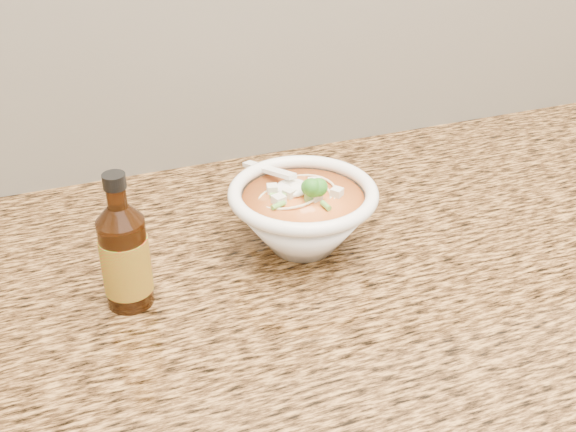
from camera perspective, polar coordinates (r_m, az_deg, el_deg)
name	(u,v)px	position (r m, az deg, el deg)	size (l,w,h in m)	color
counter_slab	(437,247)	(0.98, 11.70, -2.41)	(4.00, 0.68, 0.04)	#A0703A
soup_bowl	(303,216)	(0.91, 1.17, 0.00)	(0.19, 0.21, 0.10)	white
hot_sauce_bottle	(125,257)	(0.82, -12.75, -3.16)	(0.06, 0.06, 0.17)	#381907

